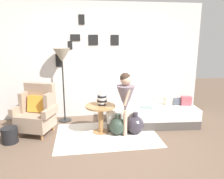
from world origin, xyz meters
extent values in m
plane|color=brown|center=(0.00, 0.00, 0.00)|extent=(12.00, 12.00, 0.00)
cube|color=silver|center=(0.00, 1.95, 1.30)|extent=(4.80, 0.10, 2.60)
cube|color=black|center=(-0.64, 1.90, 1.66)|extent=(0.10, 0.02, 0.18)
cube|color=gray|center=(-0.64, 1.89, 1.66)|extent=(0.08, 0.01, 0.14)
cube|color=black|center=(0.36, 1.90, 1.77)|extent=(0.19, 0.02, 0.23)
cube|color=slate|center=(0.36, 1.89, 1.77)|extent=(0.14, 0.01, 0.18)
cube|color=black|center=(-0.90, 1.90, 1.33)|extent=(0.14, 0.02, 0.28)
cube|color=#5C5C58|center=(-0.90, 1.89, 1.33)|extent=(0.11, 0.01, 0.22)
cube|color=black|center=(-0.52, 1.90, 1.82)|extent=(0.22, 0.02, 0.14)
cube|color=slate|center=(-0.52, 1.89, 1.82)|extent=(0.17, 0.01, 0.11)
cube|color=black|center=(-0.37, 1.90, 2.21)|extent=(0.13, 0.02, 0.21)
cube|color=gray|center=(-0.37, 1.89, 2.21)|extent=(0.10, 0.01, 0.16)
cube|color=black|center=(-0.13, 1.90, 1.77)|extent=(0.21, 0.02, 0.23)
cube|color=#9E9E9B|center=(-0.13, 1.89, 1.77)|extent=(0.17, 0.01, 0.18)
cube|color=silver|center=(0.02, 0.74, 0.01)|extent=(1.92, 1.31, 0.01)
cylinder|color=#9E7042|center=(-1.63, 0.88, 0.06)|extent=(0.04, 0.04, 0.12)
cylinder|color=#9E7042|center=(-1.18, 0.71, 0.06)|extent=(0.04, 0.04, 0.12)
cylinder|color=#9E7042|center=(-1.47, 1.30, 0.06)|extent=(0.04, 0.04, 0.12)
cylinder|color=#9E7042|center=(-1.03, 1.13, 0.06)|extent=(0.04, 0.04, 0.12)
cube|color=gray|center=(-1.33, 1.01, 0.27)|extent=(0.76, 0.74, 0.30)
cube|color=gray|center=(-1.25, 1.22, 0.70)|extent=(0.61, 0.34, 0.55)
cube|color=gray|center=(-1.54, 1.19, 0.61)|extent=(0.18, 0.32, 0.39)
cube|color=gray|center=(-1.05, 1.01, 0.61)|extent=(0.18, 0.32, 0.39)
cube|color=gray|center=(-1.64, 1.11, 0.49)|extent=(0.26, 0.50, 0.14)
cube|color=gray|center=(-1.03, 0.87, 0.49)|extent=(0.26, 0.50, 0.14)
cube|color=orange|center=(-1.29, 1.10, 0.58)|extent=(0.39, 0.28, 0.33)
cube|color=#4C4742|center=(1.03, 1.17, 0.09)|extent=(1.96, 0.96, 0.18)
cube|color=white|center=(1.03, 1.17, 0.29)|extent=(1.96, 0.96, 0.22)
cube|color=#D64C56|center=(1.79, 1.13, 0.50)|extent=(0.23, 0.16, 0.20)
cube|color=#474C56|center=(1.61, 1.19, 0.47)|extent=(0.21, 0.12, 0.14)
cube|color=beige|center=(1.42, 1.21, 0.48)|extent=(0.16, 0.12, 0.17)
cylinder|color=#9E7042|center=(-0.08, 0.89, 0.01)|extent=(0.32, 0.32, 0.02)
cylinder|color=#9E7042|center=(-0.08, 0.89, 0.27)|extent=(0.10, 0.10, 0.51)
cylinder|color=#9E7042|center=(-0.08, 0.89, 0.54)|extent=(0.58, 0.58, 0.03)
cylinder|color=black|center=(-0.05, 0.91, 0.58)|extent=(0.15, 0.15, 0.04)
cylinder|color=white|center=(-0.05, 0.91, 0.62)|extent=(0.17, 0.17, 0.04)
cylinder|color=black|center=(-0.05, 0.91, 0.65)|extent=(0.20, 0.20, 0.04)
cylinder|color=white|center=(-0.05, 0.91, 0.69)|extent=(0.20, 0.20, 0.04)
cylinder|color=black|center=(-0.05, 0.91, 0.73)|extent=(0.17, 0.17, 0.04)
cylinder|color=white|center=(-0.05, 0.91, 0.77)|extent=(0.15, 0.15, 0.04)
cylinder|color=white|center=(-0.05, 0.91, 0.82)|extent=(0.07, 0.07, 0.06)
cylinder|color=black|center=(-0.82, 1.64, 0.01)|extent=(0.28, 0.28, 0.02)
cylinder|color=black|center=(-0.82, 1.64, 0.78)|extent=(0.03, 0.03, 1.52)
cone|color=#9E937F|center=(-0.82, 1.64, 1.47)|extent=(0.37, 0.37, 0.29)
cylinder|color=#D8AD8E|center=(0.35, 0.63, 0.26)|extent=(0.07, 0.07, 0.52)
cylinder|color=#D8AD8E|center=(0.37, 0.73, 0.26)|extent=(0.07, 0.07, 0.52)
cone|color=slate|center=(0.36, 0.68, 0.73)|extent=(0.34, 0.34, 0.49)
cylinder|color=slate|center=(0.36, 0.68, 0.89)|extent=(0.17, 0.17, 0.19)
cylinder|color=#D8AD8E|center=(0.36, 0.56, 0.80)|extent=(0.14, 0.07, 0.33)
cylinder|color=#D8AD8E|center=(0.40, 0.80, 0.80)|extent=(0.14, 0.07, 0.33)
sphere|color=#D8AD8E|center=(0.36, 0.68, 1.09)|extent=(0.21, 0.21, 0.21)
sphere|color=#38281E|center=(0.35, 0.68, 1.12)|extent=(0.20, 0.20, 0.20)
cube|color=slate|center=(0.90, 1.08, 0.42)|extent=(0.25, 0.20, 0.03)
sphere|color=#2D3D33|center=(0.23, 0.75, 0.17)|extent=(0.33, 0.33, 0.33)
cylinder|color=#2D3D33|center=(0.23, 0.75, 0.37)|extent=(0.09, 0.09, 0.09)
sphere|color=#332D38|center=(0.57, 0.74, 0.18)|extent=(0.35, 0.35, 0.35)
cylinder|color=#332D38|center=(0.57, 0.74, 0.39)|extent=(0.10, 0.10, 0.09)
cylinder|color=black|center=(-1.73, 0.70, 0.14)|extent=(0.28, 0.28, 0.28)
camera|label=1|loc=(-0.48, -3.22, 1.86)|focal=35.96mm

